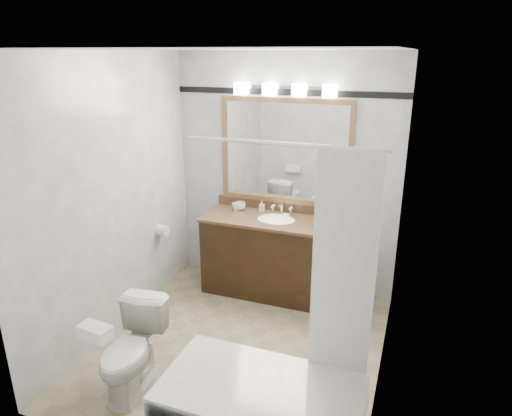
% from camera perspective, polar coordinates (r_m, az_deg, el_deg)
% --- Properties ---
extents(room, '(2.42, 2.62, 2.52)m').
position_cam_1_polar(room, '(3.66, -2.29, -0.73)').
color(room, gray).
rests_on(room, ground).
extents(vanity, '(1.53, 0.58, 0.97)m').
position_cam_1_polar(vanity, '(4.85, 2.45, -5.92)').
color(vanity, black).
rests_on(vanity, ground).
extents(mirror, '(1.40, 0.04, 1.10)m').
position_cam_1_polar(mirror, '(4.76, 3.62, 7.01)').
color(mirror, olive).
rests_on(mirror, room).
extents(vanity_light_bar, '(1.02, 0.14, 0.12)m').
position_cam_1_polar(vanity_light_bar, '(4.62, 3.59, 14.59)').
color(vanity_light_bar, silver).
rests_on(vanity_light_bar, room).
extents(accent_stripe, '(2.40, 0.01, 0.06)m').
position_cam_1_polar(accent_stripe, '(4.68, 3.82, 14.24)').
color(accent_stripe, black).
rests_on(accent_stripe, room).
extents(bathtub, '(1.30, 0.75, 1.96)m').
position_cam_1_polar(bathtub, '(3.26, 1.18, -23.46)').
color(bathtub, white).
rests_on(bathtub, ground).
extents(tp_roll, '(0.11, 0.12, 0.12)m').
position_cam_1_polar(tp_roll, '(4.91, -11.60, -2.76)').
color(tp_roll, white).
rests_on(tp_roll, room).
extents(toilet, '(0.46, 0.70, 0.68)m').
position_cam_1_polar(toilet, '(3.74, -15.30, -16.79)').
color(toilet, white).
rests_on(toilet, ground).
extents(tissue_box, '(0.24, 0.15, 0.09)m').
position_cam_1_polar(tissue_box, '(3.31, -19.43, -14.42)').
color(tissue_box, white).
rests_on(tissue_box, toilet).
extents(coffee_maker, '(0.18, 0.23, 0.35)m').
position_cam_1_polar(coffee_maker, '(4.51, 9.01, -0.02)').
color(coffee_maker, black).
rests_on(coffee_maker, vanity).
extents(cup_left, '(0.15, 0.15, 0.09)m').
position_cam_1_polar(cup_left, '(4.95, -1.97, 0.24)').
color(cup_left, white).
rests_on(cup_left, vanity).
extents(cup_right, '(0.11, 0.11, 0.08)m').
position_cam_1_polar(cup_right, '(4.94, -2.50, 0.14)').
color(cup_right, white).
rests_on(cup_right, vanity).
extents(soap_bottle_a, '(0.05, 0.05, 0.11)m').
position_cam_1_polar(soap_bottle_a, '(4.91, 0.73, 0.24)').
color(soap_bottle_a, white).
rests_on(soap_bottle_a, vanity).
extents(soap_bar, '(0.08, 0.05, 0.02)m').
position_cam_1_polar(soap_bar, '(4.78, 3.72, -0.91)').
color(soap_bar, beige).
rests_on(soap_bar, vanity).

